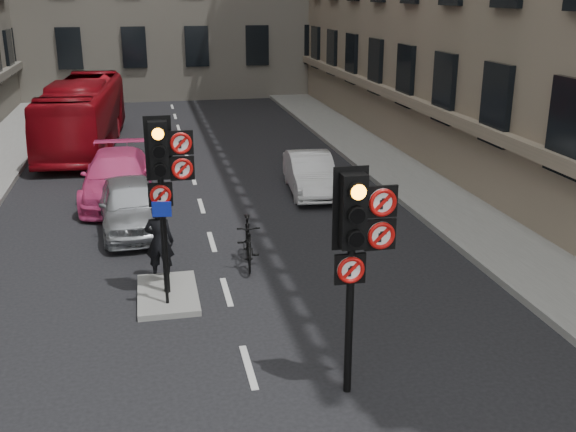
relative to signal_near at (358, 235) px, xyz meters
name	(u,v)px	position (x,y,z in m)	size (l,w,h in m)	color
pavement_right	(421,181)	(5.71, 11.01, -2.50)	(3.00, 50.00, 0.16)	gray
centre_island	(168,294)	(-2.69, 4.01, -2.52)	(1.20, 2.00, 0.12)	gray
signal_near	(358,235)	(0.00, 0.00, 0.00)	(0.91, 0.40, 3.58)	black
signal_far	(164,168)	(-2.60, 4.00, 0.12)	(0.91, 0.40, 3.58)	black
car_silver	(131,205)	(-3.42, 8.34, -1.91)	(1.60, 3.98, 1.35)	#A9ACB0
car_white	(310,173)	(1.94, 10.70, -1.97)	(1.29, 3.69, 1.22)	silver
car_pink	(117,177)	(-3.84, 11.17, -1.88)	(1.96, 4.81, 1.40)	#E84489
bus_red	(83,114)	(-5.30, 18.62, -1.25)	(2.24, 9.56, 2.66)	maroon
motorcycle	(248,242)	(-0.81, 5.40, -2.04)	(0.51, 1.79, 1.08)	black
motorcyclist	(159,241)	(-2.78, 5.01, -1.73)	(0.62, 0.41, 1.71)	black
info_sign	(164,239)	(-2.71, 3.47, -1.11)	(0.36, 0.13, 2.09)	black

